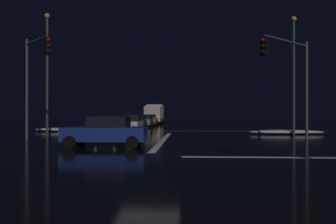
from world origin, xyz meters
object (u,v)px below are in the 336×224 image
(sedan_orange, at_px, (150,120))
(sedan_blue_crossing, at_px, (106,131))
(streetlamp_left_near, at_px, (47,65))
(traffic_signal_nw, at_px, (35,69))
(sedan_gray, at_px, (145,121))
(traffic_signal_ne, at_px, (290,69))
(sedan_white, at_px, (131,124))
(sedan_green, at_px, (136,122))
(streetlamp_right_near, at_px, (294,67))
(box_truck, at_px, (155,113))
(sedan_black, at_px, (112,126))

(sedan_orange, distance_m, sedan_blue_crossing, 31.55)
(sedan_blue_crossing, distance_m, streetlamp_left_near, 13.84)
(traffic_signal_nw, bearing_deg, sedan_blue_crossing, -38.24)
(sedan_gray, relative_size, traffic_signal_ne, 0.68)
(sedan_white, bearing_deg, sedan_gray, 90.96)
(sedan_green, bearing_deg, sedan_blue_crossing, -86.30)
(streetlamp_right_near, bearing_deg, box_truck, 116.19)
(sedan_gray, xyz_separation_m, streetlamp_right_near, (13.66, -14.85, 4.60))
(sedan_orange, bearing_deg, sedan_white, -89.50)
(sedan_blue_crossing, bearing_deg, box_truck, 91.57)
(streetlamp_left_near, distance_m, streetlamp_right_near, 19.93)
(sedan_gray, distance_m, box_truck, 12.87)
(sedan_white, distance_m, streetlamp_left_near, 8.60)
(sedan_black, xyz_separation_m, sedan_orange, (0.40, 23.44, 0.00))
(traffic_signal_ne, bearing_deg, sedan_black, 160.99)
(sedan_green, distance_m, sedan_blue_crossing, 18.97)
(sedan_black, height_order, streetlamp_right_near, streetlamp_right_near)
(sedan_white, relative_size, traffic_signal_nw, 0.64)
(sedan_black, bearing_deg, traffic_signal_ne, -19.01)
(sedan_gray, bearing_deg, traffic_signal_nw, -102.35)
(sedan_blue_crossing, bearing_deg, sedan_gray, 92.45)
(sedan_blue_crossing, bearing_deg, traffic_signal_nw, 141.76)
(sedan_white, distance_m, streetlamp_right_near, 14.51)
(sedan_orange, height_order, traffic_signal_nw, traffic_signal_nw)
(traffic_signal_ne, bearing_deg, sedan_blue_crossing, -158.97)
(sedan_gray, relative_size, streetlamp_left_near, 0.44)
(sedan_black, bearing_deg, streetlamp_left_near, 156.57)
(sedan_gray, xyz_separation_m, streetlamp_left_near, (-6.27, -14.85, 4.88))
(streetlamp_left_near, bearing_deg, sedan_white, 23.95)
(streetlamp_right_near, bearing_deg, sedan_orange, 123.11)
(sedan_gray, bearing_deg, streetlamp_left_near, -112.90)
(box_truck, relative_size, sedan_blue_crossing, 1.91)
(box_truck, distance_m, sedan_blue_crossing, 38.36)
(sedan_white, xyz_separation_m, traffic_signal_ne, (11.31, -9.53, 3.63))
(sedan_black, xyz_separation_m, sedan_gray, (0.35, 17.41, 0.00))
(sedan_white, xyz_separation_m, sedan_gray, (-0.20, 11.97, 0.00))
(sedan_gray, height_order, traffic_signal_ne, traffic_signal_ne)
(streetlamp_right_near, bearing_deg, sedan_white, 167.94)
(sedan_black, relative_size, streetlamp_right_near, 0.46)
(sedan_white, xyz_separation_m, sedan_orange, (-0.16, 18.00, 0.00))
(sedan_black, height_order, sedan_green, same)
(traffic_signal_ne, bearing_deg, sedan_green, 127.95)
(traffic_signal_ne, xyz_separation_m, streetlamp_left_near, (-17.78, 6.65, 1.25))
(traffic_signal_nw, xyz_separation_m, streetlamp_left_near, (-1.67, 6.17, 1.11))
(sedan_black, xyz_separation_m, sedan_green, (0.22, 10.84, 0.00))
(box_truck, bearing_deg, sedan_orange, -89.98)
(traffic_signal_ne, distance_m, streetlamp_right_near, 7.06)
(sedan_green, relative_size, sedan_blue_crossing, 1.00)
(streetlamp_right_near, bearing_deg, streetlamp_left_near, 180.00)
(sedan_orange, bearing_deg, sedan_blue_crossing, -88.10)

